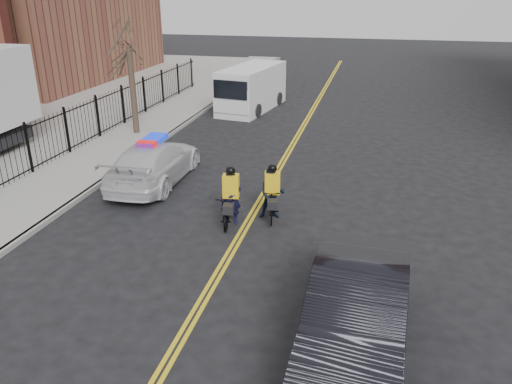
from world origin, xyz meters
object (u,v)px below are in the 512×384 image
object	(u,v)px
cargo_van	(251,89)
cyclist_near	(231,204)
police_cruiser	(154,162)
dark_sedan	(356,313)
cyclist_far	(272,197)

from	to	relation	value
cargo_van	cyclist_near	world-z (taller)	cargo_van
police_cruiser	dark_sedan	world-z (taller)	dark_sedan
police_cruiser	cyclist_far	size ratio (longest dim) A/B	2.93
cargo_van	cyclist_far	distance (m)	14.62
dark_sedan	cargo_van	world-z (taller)	cargo_van
police_cruiser	cyclist_far	distance (m)	5.21
cargo_van	cyclist_far	bearing A→B (deg)	-64.47
police_cruiser	dark_sedan	xyz separation A→B (m)	(7.63, -7.59, 0.10)
dark_sedan	cyclist_far	size ratio (longest dim) A/B	2.91
dark_sedan	cyclist_far	bearing A→B (deg)	119.31
cyclist_near	cargo_van	bearing A→B (deg)	92.89
cargo_van	cyclist_near	bearing A→B (deg)	-69.33
cargo_van	cyclist_near	xyz separation A→B (m)	(3.05, -14.64, -0.56)
cargo_van	cyclist_far	world-z (taller)	cargo_van
dark_sedan	cargo_van	distance (m)	20.80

